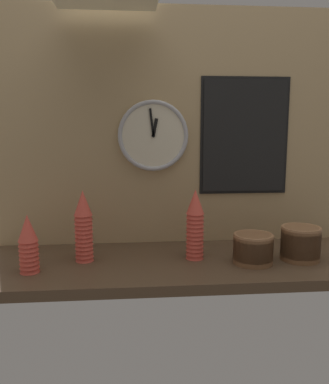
{
  "coord_description": "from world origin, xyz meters",
  "views": [
    {
      "loc": [
        -0.21,
        -1.58,
        0.54
      ],
      "look_at": [
        -0.07,
        0.04,
        0.27
      ],
      "focal_mm": 38.0,
      "sensor_mm": 36.0,
      "label": 1
    }
  ],
  "objects_px": {
    "cup_stack_left": "(84,226)",
    "cup_stack_center_right": "(195,225)",
    "menu_board": "(245,136)",
    "bowl_stack_far_right": "(301,242)",
    "cup_stack_far_left": "(28,244)",
    "wall_clock": "(153,136)",
    "bowl_stack_right": "(253,248)"
  },
  "relations": [
    {
      "from": "cup_stack_center_right",
      "to": "bowl_stack_right",
      "type": "bearing_deg",
      "value": -18.19
    },
    {
      "from": "cup_stack_center_right",
      "to": "bowl_stack_far_right",
      "type": "bearing_deg",
      "value": -6.56
    },
    {
      "from": "cup_stack_center_right",
      "to": "wall_clock",
      "type": "xyz_separation_m",
      "value": [
        -0.15,
        0.24,
        0.35
      ]
    },
    {
      "from": "cup_stack_left",
      "to": "cup_stack_center_right",
      "type": "xyz_separation_m",
      "value": [
        0.45,
        -0.01,
        0.0
      ]
    },
    {
      "from": "bowl_stack_right",
      "to": "menu_board",
      "type": "relative_size",
      "value": 0.3
    },
    {
      "from": "wall_clock",
      "to": "menu_board",
      "type": "relative_size",
      "value": 0.59
    },
    {
      "from": "menu_board",
      "to": "bowl_stack_far_right",
      "type": "bearing_deg",
      "value": -61.8
    },
    {
      "from": "bowl_stack_far_right",
      "to": "wall_clock",
      "type": "relative_size",
      "value": 0.51
    },
    {
      "from": "cup_stack_left",
      "to": "wall_clock",
      "type": "relative_size",
      "value": 0.91
    },
    {
      "from": "wall_clock",
      "to": "cup_stack_center_right",
      "type": "bearing_deg",
      "value": -57.32
    },
    {
      "from": "cup_stack_center_right",
      "to": "cup_stack_far_left",
      "type": "bearing_deg",
      "value": -171.29
    },
    {
      "from": "cup_stack_center_right",
      "to": "bowl_stack_far_right",
      "type": "distance_m",
      "value": 0.43
    },
    {
      "from": "cup_stack_far_left",
      "to": "bowl_stack_far_right",
      "type": "relative_size",
      "value": 1.38
    },
    {
      "from": "menu_board",
      "to": "bowl_stack_right",
      "type": "bearing_deg",
      "value": -97.89
    },
    {
      "from": "cup_stack_far_left",
      "to": "menu_board",
      "type": "relative_size",
      "value": 0.42
    },
    {
      "from": "cup_stack_center_right",
      "to": "menu_board",
      "type": "height_order",
      "value": "menu_board"
    },
    {
      "from": "bowl_stack_far_right",
      "to": "bowl_stack_right",
      "type": "distance_m",
      "value": 0.2
    },
    {
      "from": "cup_stack_center_right",
      "to": "cup_stack_far_left",
      "type": "distance_m",
      "value": 0.64
    },
    {
      "from": "cup_stack_far_left",
      "to": "bowl_stack_far_right",
      "type": "height_order",
      "value": "cup_stack_far_left"
    },
    {
      "from": "cup_stack_far_left",
      "to": "wall_clock",
      "type": "height_order",
      "value": "wall_clock"
    },
    {
      "from": "cup_stack_left",
      "to": "wall_clock",
      "type": "xyz_separation_m",
      "value": [
        0.29,
        0.22,
        0.35
      ]
    },
    {
      "from": "cup_stack_far_left",
      "to": "bowl_stack_right",
      "type": "xyz_separation_m",
      "value": [
        0.85,
        0.03,
        -0.05
      ]
    },
    {
      "from": "bowl_stack_far_right",
      "to": "menu_board",
      "type": "xyz_separation_m",
      "value": [
        -0.16,
        0.3,
        0.42
      ]
    },
    {
      "from": "cup_stack_center_right",
      "to": "bowl_stack_right",
      "type": "xyz_separation_m",
      "value": [
        0.22,
        -0.07,
        -0.08
      ]
    },
    {
      "from": "cup_stack_left",
      "to": "bowl_stack_far_right",
      "type": "bearing_deg",
      "value": -4.19
    },
    {
      "from": "cup_stack_left",
      "to": "cup_stack_center_right",
      "type": "distance_m",
      "value": 0.45
    },
    {
      "from": "cup_stack_left",
      "to": "cup_stack_center_right",
      "type": "height_order",
      "value": "same"
    },
    {
      "from": "wall_clock",
      "to": "cup_stack_left",
      "type": "bearing_deg",
      "value": -142.58
    },
    {
      "from": "cup_stack_far_left",
      "to": "bowl_stack_far_right",
      "type": "distance_m",
      "value": 1.06
    },
    {
      "from": "cup_stack_far_left",
      "to": "bowl_stack_far_right",
      "type": "bearing_deg",
      "value": 2.63
    },
    {
      "from": "bowl_stack_far_right",
      "to": "bowl_stack_right",
      "type": "height_order",
      "value": "bowl_stack_far_right"
    },
    {
      "from": "bowl_stack_far_right",
      "to": "menu_board",
      "type": "bearing_deg",
      "value": 118.2
    }
  ]
}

